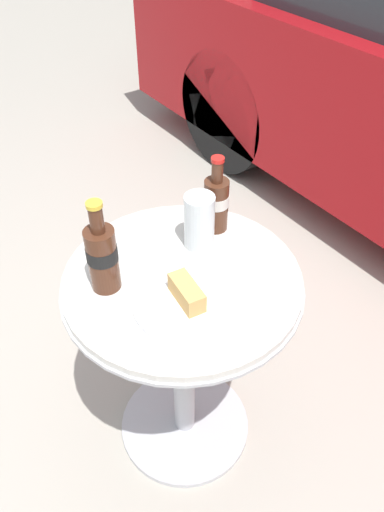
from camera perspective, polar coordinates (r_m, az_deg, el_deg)
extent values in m
plane|color=#A8A093|center=(1.77, -0.82, -18.76)|extent=(30.00, 30.00, 0.00)
cylinder|color=#B7B7BC|center=(1.76, -0.82, -18.60)|extent=(0.42, 0.42, 0.02)
cylinder|color=#B7B7BC|center=(1.48, -0.95, -12.07)|extent=(0.07, 0.07, 0.66)
cylinder|color=#B7B7BC|center=(1.23, -1.11, -3.13)|extent=(0.60, 0.60, 0.01)
cylinder|color=beige|center=(1.22, -1.12, -2.63)|extent=(0.59, 0.59, 0.02)
cylinder|color=#4C2819|center=(1.15, -10.15, -0.41)|extent=(0.07, 0.07, 0.17)
cylinder|color=black|center=(1.14, -10.27, 0.33)|extent=(0.07, 0.07, 0.04)
cylinder|color=#4C2819|center=(1.08, -10.87, 4.16)|extent=(0.03, 0.03, 0.07)
cylinder|color=gold|center=(1.06, -11.13, 5.79)|extent=(0.04, 0.04, 0.01)
cylinder|color=#4C2819|center=(1.32, 2.76, 5.82)|extent=(0.07, 0.07, 0.15)
cylinder|color=silver|center=(1.31, 2.78, 6.45)|extent=(0.07, 0.07, 0.03)
cylinder|color=#4C2819|center=(1.26, 2.91, 9.62)|extent=(0.03, 0.03, 0.06)
cylinder|color=red|center=(1.24, 2.96, 10.97)|extent=(0.03, 0.03, 0.01)
cylinder|color=silver|center=(1.27, 0.83, 3.37)|extent=(0.07, 0.07, 0.12)
cylinder|color=silver|center=(1.26, 0.84, 3.96)|extent=(0.08, 0.08, 0.15)
cylinder|color=white|center=(1.14, -1.01, -5.53)|extent=(0.23, 0.23, 0.01)
cube|color=white|center=(1.14, -1.01, -5.29)|extent=(0.16, 0.16, 0.00)
cube|color=tan|center=(1.12, -0.61, -4.19)|extent=(0.11, 0.06, 0.05)
cylinder|color=black|center=(2.84, 4.75, 16.36)|extent=(0.67, 0.22, 0.67)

